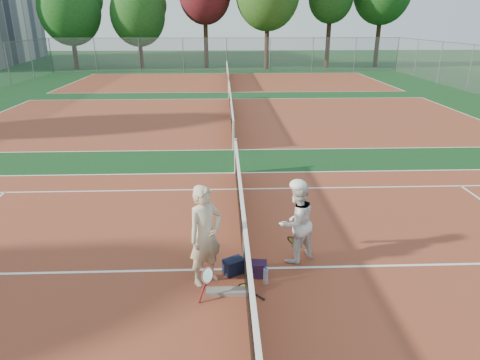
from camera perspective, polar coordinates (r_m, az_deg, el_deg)
name	(u,v)px	position (r m, az deg, el deg)	size (l,w,h in m)	color
ground	(244,269)	(8.30, 0.55, -11.77)	(130.00, 130.00, 0.00)	#0F3716
court_main	(244,269)	(8.29, 0.55, -11.76)	(23.77, 10.97, 0.01)	brown
court_far_a	(231,118)	(20.99, -1.22, 8.26)	(23.77, 10.97, 0.01)	brown
court_far_b	(228,81)	(34.30, -1.65, 13.00)	(23.77, 10.97, 0.01)	brown
net_main	(244,245)	(8.04, 0.57, -8.69)	(0.10, 10.98, 1.02)	black
net_far_a	(231,108)	(20.88, -1.23, 9.62)	(0.10, 10.98, 1.02)	black
net_far_b	(228,75)	(34.24, -1.66, 13.85)	(0.10, 10.98, 1.02)	black
fence_back	(227,55)	(41.12, -1.79, 16.33)	(32.00, 0.06, 3.00)	slate
player_a	(205,235)	(7.52, -4.65, -7.38)	(0.67, 0.44, 1.84)	beige
player_b	(296,222)	(8.28, 7.51, -5.63)	(0.79, 0.61, 1.62)	white
racket_red	(208,283)	(7.45, -4.33, -13.54)	(0.33, 0.27, 0.53)	maroon
racket_black_held	(293,247)	(8.54, 7.04, -8.92)	(0.35, 0.27, 0.52)	black
racket_spare	(245,288)	(7.75, 0.70, -14.20)	(0.60, 0.27, 0.03)	black
sports_bag_navy	(234,266)	(8.11, -0.83, -11.41)	(0.37, 0.25, 0.29)	black
sports_bag_purple	(257,269)	(8.03, 2.31, -11.78)	(0.35, 0.24, 0.28)	#25102C
net_cover_canvas	(230,292)	(7.61, -1.28, -14.67)	(0.83, 0.19, 0.09)	slate
water_bottle	(266,276)	(7.82, 3.44, -12.70)	(0.09, 0.09, 0.30)	silver
tree_back_0	(69,9)	(46.49, -21.80, 20.36)	(5.81, 5.81, 8.82)	#382314
tree_back_1	(138,14)	(45.43, -13.47, 20.68)	(5.27, 5.27, 8.08)	#382314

